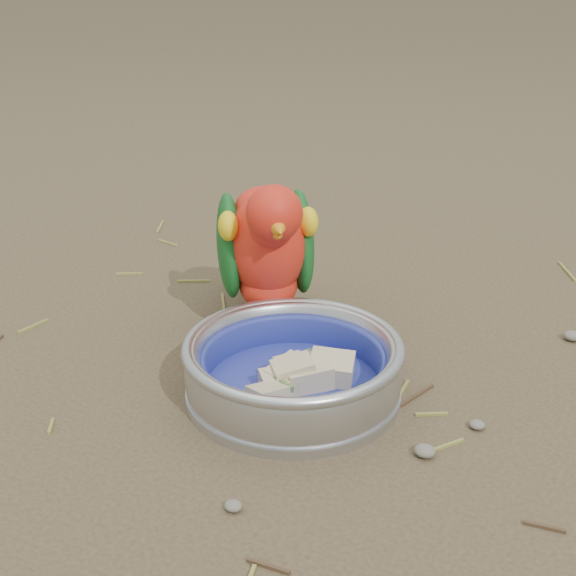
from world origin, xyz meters
The scene contains 6 objects.
ground centered at (0.00, 0.00, 0.00)m, with size 60.00×60.00×0.00m, color brown.
food_bowl centered at (-0.02, -0.02, 0.01)m, with size 0.21×0.21×0.02m, color #B2B2BA.
bowl_wall centered at (-0.02, -0.02, 0.04)m, with size 0.21×0.21×0.04m, color #B2B2BA, non-canonical shape.
fruit_wedges centered at (-0.02, -0.02, 0.03)m, with size 0.13×0.13×0.03m, color #C7B38A, non-canonical shape.
lory_parrot centered at (-0.11, 0.09, 0.09)m, with size 0.11×0.23×0.19m, color red, non-canonical shape.
ground_debris centered at (-0.05, 0.02, 0.00)m, with size 0.90×0.80×0.01m, color olive, non-canonical shape.
Camera 1 is at (0.29, -0.64, 0.42)m, focal length 50.00 mm.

